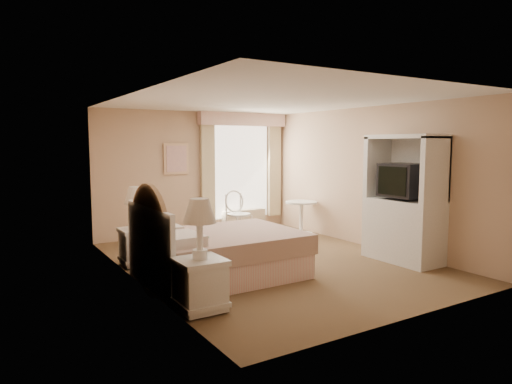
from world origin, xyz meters
TOP-DOWN VIEW (x-y plane):
  - room at (0.00, 0.00)m, footprint 4.21×5.51m
  - window at (1.05, 2.65)m, footprint 2.05×0.22m
  - framed_art at (-0.45, 2.71)m, footprint 0.52×0.04m
  - bed at (-1.12, -0.33)m, footprint 2.12×1.64m
  - nightstand_near at (-1.84, -1.40)m, footprint 0.51×0.51m
  - nightstand_far at (-1.84, 0.88)m, footprint 0.49×0.49m
  - round_table at (1.75, 1.48)m, footprint 0.64×0.64m
  - cafe_chair at (0.44, 1.84)m, footprint 0.51×0.51m
  - armoire at (1.81, -1.07)m, footprint 0.60×1.20m

SIDE VIEW (x-z plane):
  - bed at x=-1.12m, z-range -0.38..1.07m
  - nightstand_far at x=-1.84m, z-range -0.14..1.04m
  - round_table at x=1.75m, z-range 0.11..0.79m
  - nightstand_near at x=-1.84m, z-range -0.15..1.08m
  - cafe_chair at x=0.44m, z-range 0.07..1.02m
  - armoire at x=1.81m, z-range -0.17..1.82m
  - room at x=0.00m, z-range -0.01..2.50m
  - window at x=1.05m, z-range 0.09..2.60m
  - framed_art at x=-0.45m, z-range 1.24..1.86m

